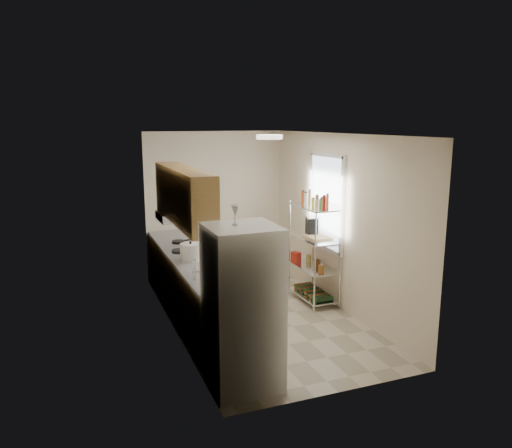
# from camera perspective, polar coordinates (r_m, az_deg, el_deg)

# --- Properties ---
(room) EXTENTS (2.52, 4.42, 2.62)m
(room) POSITION_cam_1_polar(r_m,az_deg,el_deg) (6.93, 0.54, -0.55)
(room) COLOR beige
(room) RESTS_ON ground
(counter_run) EXTENTS (0.63, 3.51, 0.90)m
(counter_run) POSITION_cam_1_polar(r_m,az_deg,el_deg) (7.30, -7.53, -6.93)
(counter_run) COLOR tan
(counter_run) RESTS_ON ground
(upper_cabinets) EXTENTS (0.33, 2.20, 0.72)m
(upper_cabinets) POSITION_cam_1_polar(r_m,az_deg,el_deg) (6.63, -8.29, 3.24)
(upper_cabinets) COLOR tan
(upper_cabinets) RESTS_ON room
(range_hood) EXTENTS (0.50, 0.60, 0.12)m
(range_hood) POSITION_cam_1_polar(r_m,az_deg,el_deg) (7.48, -9.17, 0.91)
(range_hood) COLOR #B7BABC
(range_hood) RESTS_ON room
(window) EXTENTS (0.06, 1.00, 1.46)m
(window) POSITION_cam_1_polar(r_m,az_deg,el_deg) (7.72, 8.06, 2.48)
(window) COLOR white
(window) RESTS_ON room
(bakers_rack) EXTENTS (0.45, 0.90, 1.73)m
(bakers_rack) POSITION_cam_1_polar(r_m,az_deg,el_deg) (7.65, 6.73, -0.94)
(bakers_rack) COLOR silver
(bakers_rack) RESTS_ON ground
(ceiling_dome) EXTENTS (0.34, 0.34, 0.05)m
(ceiling_dome) POSITION_cam_1_polar(r_m,az_deg,el_deg) (6.50, 1.55, 9.92)
(ceiling_dome) COLOR white
(ceiling_dome) RESTS_ON room
(refrigerator) EXTENTS (0.72, 0.72, 1.74)m
(refrigerator) POSITION_cam_1_polar(r_m,az_deg,el_deg) (5.26, -1.57, -9.50)
(refrigerator) COLOR white
(refrigerator) RESTS_ON ground
(wine_glass_a) EXTENTS (0.07, 0.07, 0.20)m
(wine_glass_a) POSITION_cam_1_polar(r_m,az_deg,el_deg) (5.05, -2.47, 1.05)
(wine_glass_a) COLOR silver
(wine_glass_a) RESTS_ON refrigerator
(wine_glass_b) EXTENTS (0.07, 0.07, 0.18)m
(wine_glass_b) POSITION_cam_1_polar(r_m,az_deg,el_deg) (4.99, -2.39, 0.82)
(wine_glass_b) COLOR silver
(wine_glass_b) RESTS_ON refrigerator
(rice_cooker) EXTENTS (0.29, 0.29, 0.23)m
(rice_cooker) POSITION_cam_1_polar(r_m,az_deg,el_deg) (6.88, -7.47, -3.18)
(rice_cooker) COLOR white
(rice_cooker) RESTS_ON counter_run
(frying_pan_large) EXTENTS (0.30, 0.30, 0.04)m
(frying_pan_large) POSITION_cam_1_polar(r_m,az_deg,el_deg) (7.33, -8.72, -3.08)
(frying_pan_large) COLOR black
(frying_pan_large) RESTS_ON counter_run
(frying_pan_small) EXTENTS (0.24, 0.24, 0.04)m
(frying_pan_small) POSITION_cam_1_polar(r_m,az_deg,el_deg) (7.88, -8.89, -2.03)
(frying_pan_small) COLOR black
(frying_pan_small) RESTS_ON counter_run
(cutting_board) EXTENTS (0.35, 0.44, 0.03)m
(cutting_board) POSITION_cam_1_polar(r_m,az_deg,el_deg) (7.71, 7.04, -1.49)
(cutting_board) COLOR tan
(cutting_board) RESTS_ON bakers_rack
(espresso_machine) EXTENTS (0.23, 0.29, 0.29)m
(espresso_machine) POSITION_cam_1_polar(r_m,az_deg,el_deg) (7.88, 6.37, -0.20)
(espresso_machine) COLOR black
(espresso_machine) RESTS_ON bakers_rack
(storage_bag) EXTENTS (0.14, 0.17, 0.16)m
(storage_bag) POSITION_cam_1_polar(r_m,az_deg,el_deg) (7.99, 4.59, -3.80)
(storage_bag) COLOR maroon
(storage_bag) RESTS_ON bakers_rack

